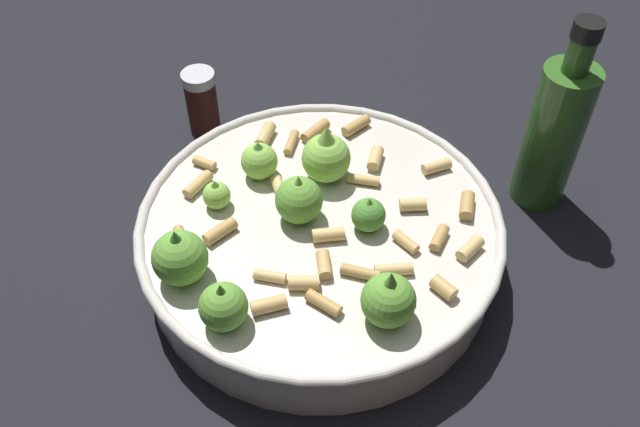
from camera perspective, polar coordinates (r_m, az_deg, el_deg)
The scene contains 4 objects.
ground_plane at distance 0.68m, azimuth 0.00°, elevation -3.83°, with size 2.40×2.40×0.00m, color black.
cooking_pan at distance 0.65m, azimuth -0.18°, elevation -1.91°, with size 0.34×0.34×0.12m.
pepper_shaker at distance 0.80m, azimuth -9.76°, elevation 9.02°, with size 0.04×0.04×0.08m.
olive_oil_bottle at distance 0.72m, azimuth 18.85°, elevation 6.40°, with size 0.06×0.06×0.21m.
Camera 1 is at (0.12, -0.41, 0.53)m, focal length 38.63 mm.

